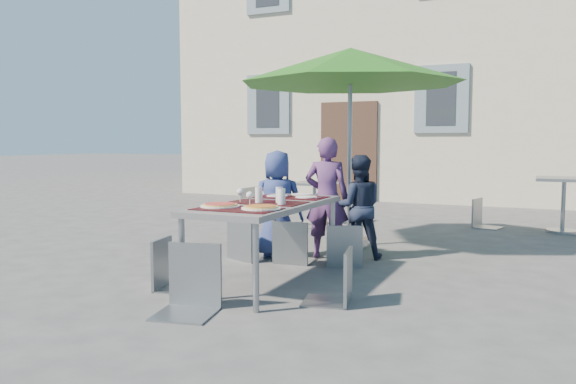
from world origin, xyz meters
The scene contains 22 objects.
ground centered at (0.00, 0.00, 0.00)m, with size 90.00×90.00×0.00m, color #424244.
building centered at (0.00, 11.50, 4.85)m, with size 13.60×8.20×11.10m.
dining_table centered at (-0.36, 0.09, 0.70)m, with size 0.80×1.85×0.76m.
pizza_near_left centered at (-0.56, -0.40, 0.77)m, with size 0.34×0.34×0.03m.
pizza_near_right centered at (-0.16, -0.40, 0.77)m, with size 0.33×0.33×0.03m.
glassware centered at (-0.30, 0.01, 0.83)m, with size 0.51×0.42×0.15m.
place_settings centered at (-0.35, 0.74, 0.76)m, with size 0.59×0.47×0.01m.
child_0 centered at (-0.77, 1.19, 0.61)m, with size 0.60×0.39×1.22m, color navy.
child_1 centered at (-0.24, 1.37, 0.68)m, with size 0.50×0.33×1.37m, color #563165.
child_2 centered at (0.09, 1.51, 0.58)m, with size 0.57×0.33×1.17m, color #182035.
chair_0 centered at (-1.02, 0.92, 0.54)m, with size 0.53×0.53×0.92m.
chair_1 centered at (-0.47, 0.96, 0.51)m, with size 0.43×0.43×0.88m.
chair_2 centered at (0.08, 1.06, 0.49)m, with size 0.48×0.48×0.85m.
chair_3 centered at (-1.04, -0.45, 0.50)m, with size 0.45×0.44×0.85m.
chair_4 centered at (0.47, -0.28, 0.49)m, with size 0.44×0.44×0.84m.
chair_5 centered at (-0.50, -0.95, 0.58)m, with size 0.52×0.52×0.98m.
patio_umbrella centered at (-0.24, 2.18, 2.22)m, with size 2.78×2.78×2.47m.
cafe_table_0 centered at (-1.36, 3.81, 0.43)m, with size 0.62×0.62×0.67m.
bg_chair_l_0 centered at (-2.39, 3.71, 0.62)m, with size 0.50×0.50×1.05m.
bg_chair_r_0 centered at (-1.00, 3.47, 0.50)m, with size 0.40×0.40×0.86m.
cafe_table_1 centered at (2.25, 4.45, 0.57)m, with size 0.75×0.75×0.80m.
bg_chair_l_1 centered at (1.15, 4.52, 0.49)m, with size 0.46×0.46×0.84m.
Camera 1 is at (1.96, -4.52, 1.31)m, focal length 35.00 mm.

